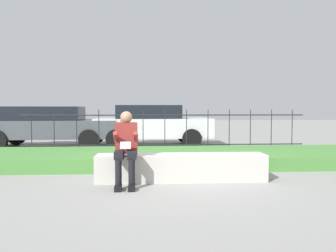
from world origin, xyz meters
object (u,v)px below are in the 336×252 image
(car_parked_left, at_px, (49,125))
(stone_bench, at_px, (181,169))
(car_parked_center, at_px, (152,124))
(person_seated_reader, at_px, (126,145))

(car_parked_left, bearing_deg, stone_bench, -55.55)
(stone_bench, bearing_deg, car_parked_left, 126.20)
(stone_bench, distance_m, car_parked_left, 6.88)
(car_parked_left, distance_m, car_parked_center, 3.58)
(person_seated_reader, xyz_separation_m, car_parked_center, (0.52, 5.98, 0.06))
(stone_bench, xyz_separation_m, car_parked_center, (-0.47, 5.68, 0.55))
(person_seated_reader, bearing_deg, car_parked_center, 84.99)
(person_seated_reader, relative_size, car_parked_center, 0.32)
(car_parked_center, bearing_deg, person_seated_reader, -96.10)
(person_seated_reader, height_order, car_parked_left, car_parked_left)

